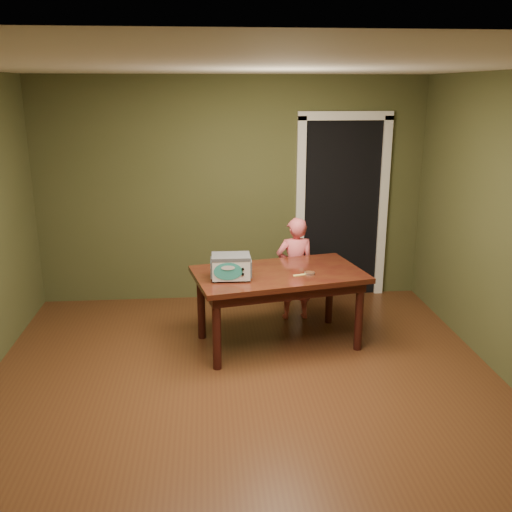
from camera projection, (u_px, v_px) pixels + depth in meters
name	position (u px, v px, depth m)	size (l,w,h in m)	color
floor	(248.00, 404.00, 4.60)	(5.00, 5.00, 0.00)	#4E2C16
room_shell	(248.00, 195.00, 4.12)	(4.52, 5.02, 2.61)	#444726
doorway	(336.00, 205.00, 7.07)	(1.10, 0.66, 2.25)	black
dining_table	(279.00, 282.00, 5.51)	(1.75, 1.20, 0.75)	#36100C
toy_oven	(231.00, 266.00, 5.25)	(0.38, 0.26, 0.23)	#4C4F54
baking_pan	(310.00, 273.00, 5.41)	(0.10, 0.10, 0.02)	silver
spatula	(302.00, 275.00, 5.39)	(0.18, 0.03, 0.01)	#F3E169
child	(295.00, 269.00, 6.18)	(0.41, 0.27, 1.14)	#ED6169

